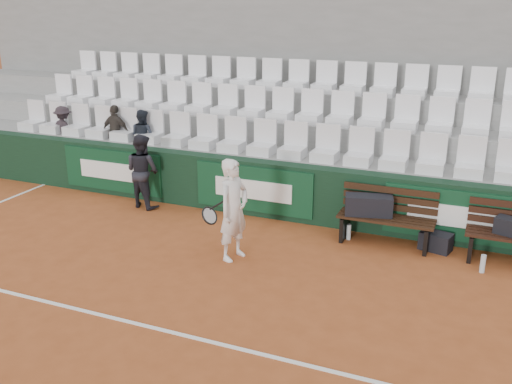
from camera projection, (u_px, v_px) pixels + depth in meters
name	position (u px, v px, depth m)	size (l,w,h in m)	color
ground	(145.00, 326.00, 6.81)	(80.00, 80.00, 0.00)	#A24D24
court_baseline	(145.00, 326.00, 6.81)	(18.00, 0.06, 0.01)	white
back_barrier	(271.00, 189.00, 10.11)	(18.00, 0.34, 1.00)	black
grandstand_tier_front	(280.00, 179.00, 10.69)	(18.00, 0.95, 1.00)	gray
grandstand_tier_mid	(296.00, 156.00, 11.45)	(18.00, 0.95, 1.45)	#979794
grandstand_tier_back	(311.00, 135.00, 12.21)	(18.00, 0.95, 1.90)	gray
grandstand_rear_wall	(321.00, 72.00, 12.36)	(18.00, 0.30, 4.40)	gray
seat_row_front	(277.00, 139.00, 10.28)	(11.90, 0.44, 0.63)	silver
seat_row_mid	(295.00, 105.00, 10.97)	(11.90, 0.44, 0.63)	white
seat_row_back	(310.00, 76.00, 11.65)	(11.90, 0.44, 0.63)	white
bench_left	(385.00, 231.00, 9.03)	(1.50, 0.56, 0.45)	black
sports_bag_left	(369.00, 205.00, 9.03)	(0.74, 0.32, 0.32)	black
sports_bag_ground	(436.00, 241.00, 8.83)	(0.47, 0.28, 0.28)	black
water_bottle_near	(349.00, 232.00, 9.23)	(0.07, 0.07, 0.26)	silver
water_bottle_far	(483.00, 264.00, 8.11)	(0.07, 0.07, 0.27)	silver
tennis_player	(233.00, 210.00, 8.37)	(0.75, 0.64, 1.54)	white
ball_kid	(143.00, 171.00, 10.53)	(0.67, 0.53, 1.39)	black
spectator_a	(62.00, 109.00, 12.03)	(0.66, 0.38, 1.02)	#282025
spectator_b	(114.00, 111.00, 11.53)	(0.66, 0.28, 1.13)	#352F2A
spectator_c	(142.00, 114.00, 11.30)	(0.53, 0.41, 1.09)	#1E242E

